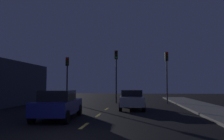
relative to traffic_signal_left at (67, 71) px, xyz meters
The scene contains 10 objects.
ground_plane 11.01m from the traffic_signal_left, 61.49° to the right, with size 80.00×80.00×0.00m, color black.
sidewalk_curb_right 15.87m from the traffic_signal_left, 36.38° to the right, with size 3.00×40.00×0.15m, color gray.
lane_stripe_second 14.88m from the traffic_signal_left, 69.82° to the right, with size 0.16×1.60×0.01m, color #EACC4C.
lane_stripe_third 11.51m from the traffic_signal_left, 62.98° to the right, with size 0.16×1.60×0.01m, color #EACC4C.
lane_stripe_fourth 8.51m from the traffic_signal_left, 50.23° to the right, with size 0.16×1.60×0.01m, color #EACC4C.
traffic_signal_left is the anchor object (origin of this frame).
traffic_signal_center 5.21m from the traffic_signal_left, ahead, with size 0.32×0.38×5.41m.
traffic_signal_right 10.32m from the traffic_signal_left, ahead, with size 0.32×0.38×5.19m.
car_stopped_ahead 9.45m from the traffic_signal_left, 40.50° to the right, with size 1.99×4.54×1.46m.
car_adjacent_lane 12.40m from the traffic_signal_left, 74.93° to the right, with size 2.10×4.45×1.53m.
Camera 1 is at (2.36, -7.68, 1.77)m, focal length 37.47 mm.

